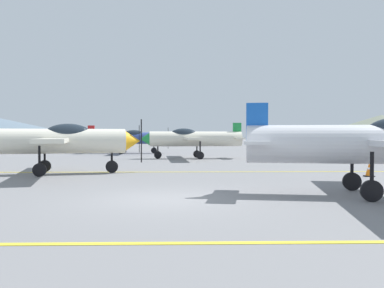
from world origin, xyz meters
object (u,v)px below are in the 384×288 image
(airplane_mid, at_px, (54,140))
(airplane_near, at_px, (380,143))
(airplane_back, at_px, (127,138))
(airplane_far, at_px, (192,138))
(traffic_cone_front, at_px, (369,170))

(airplane_mid, bearing_deg, airplane_near, -31.82)
(airplane_near, relative_size, airplane_back, 1.00)
(airplane_mid, relative_size, airplane_far, 1.00)
(airplane_back, distance_m, traffic_cone_front, 26.20)
(airplane_mid, bearing_deg, traffic_cone_front, -6.15)
(airplane_near, xyz_separation_m, airplane_far, (-4.86, 19.32, 0.00))
(traffic_cone_front, bearing_deg, airplane_near, -111.92)
(airplane_far, distance_m, airplane_back, 10.72)
(airplane_mid, height_order, traffic_cone_front, airplane_mid)
(airplane_near, height_order, airplane_far, same)
(airplane_near, xyz_separation_m, airplane_mid, (-11.28, 7.00, 0.00))
(airplane_near, relative_size, traffic_cone_front, 15.15)
(airplane_far, xyz_separation_m, traffic_cone_front, (7.09, -13.78, -1.22))
(airplane_back, bearing_deg, airplane_mid, -91.27)
(airplane_mid, xyz_separation_m, traffic_cone_front, (13.51, -1.46, -1.22))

